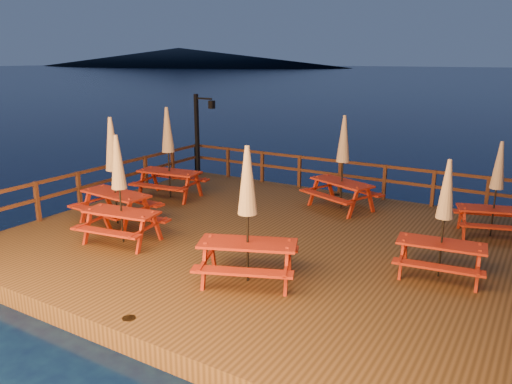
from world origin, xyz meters
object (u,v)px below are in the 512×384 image
lamp_post (200,127)px  picnic_table_1 (247,213)px  picnic_table_0 (496,188)px  picnic_table_2 (168,151)px

lamp_post → picnic_table_1: size_ratio=1.10×
picnic_table_0 → picnic_table_1: (-3.79, -5.30, 0.18)m
lamp_post → picnic_table_2: 3.12m
lamp_post → picnic_table_0: size_ratio=1.26×
lamp_post → picnic_table_2: lamp_post is taller
picnic_table_1 → picnic_table_0: bearing=31.8°
picnic_table_2 → lamp_post: bearing=101.4°
picnic_table_2 → picnic_table_0: bearing=1.3°
lamp_post → picnic_table_2: bearing=-71.3°
picnic_table_1 → picnic_table_2: 6.64m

